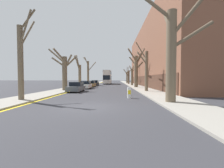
# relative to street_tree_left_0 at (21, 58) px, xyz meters

# --- Properties ---
(ground_plane) EXTENTS (300.00, 300.00, 0.00)m
(ground_plane) POSITION_rel_street_tree_left_0_xyz_m (6.11, -2.66, -3.57)
(ground_plane) COLOR #333338
(sidewalk_left) EXTENTS (3.33, 120.00, 0.12)m
(sidewalk_left) POSITION_rel_street_tree_left_0_xyz_m (-0.47, 47.34, -3.51)
(sidewalk_left) COLOR gray
(sidewalk_left) RESTS_ON ground
(sidewalk_right) EXTENTS (3.33, 120.00, 0.12)m
(sidewalk_right) POSITION_rel_street_tree_left_0_xyz_m (12.69, 47.34, -3.51)
(sidewalk_right) COLOR gray
(sidewalk_right) RESTS_ON ground
(building_facade_right) EXTENTS (10.08, 46.53, 14.91)m
(building_facade_right) POSITION_rel_street_tree_left_0_xyz_m (19.34, 25.96, 3.87)
(building_facade_right) COLOR brown
(building_facade_right) RESTS_ON ground
(kerb_line_stripe) EXTENTS (0.24, 120.00, 0.01)m
(kerb_line_stripe) POSITION_rel_street_tree_left_0_xyz_m (1.37, 47.34, -3.57)
(kerb_line_stripe) COLOR yellow
(kerb_line_stripe) RESTS_ON ground
(street_tree_left_0) EXTENTS (1.74, 2.56, 7.50)m
(street_tree_left_0) POSITION_rel_street_tree_left_0_xyz_m (0.00, 0.00, 0.00)
(street_tree_left_0) COLOR brown
(street_tree_left_0) RESTS_ON ground
(street_tree_left_1) EXTENTS (4.50, 3.01, 6.62)m
(street_tree_left_1) POSITION_rel_street_tree_left_0_xyz_m (-0.03, 10.28, -0.42)
(street_tree_left_1) COLOR brown
(street_tree_left_1) RESTS_ON ground
(street_tree_left_2) EXTENTS (2.07, 4.33, 6.95)m
(street_tree_left_2) POSITION_rel_street_tree_left_0_xyz_m (0.09, 19.31, -0.57)
(street_tree_left_2) COLOR brown
(street_tree_left_2) RESTS_ON ground
(street_tree_left_3) EXTENTS (4.00, 4.18, 8.08)m
(street_tree_left_3) POSITION_rel_street_tree_left_0_xyz_m (0.10, 29.27, 0.30)
(street_tree_left_3) COLOR brown
(street_tree_left_3) RESTS_ON ground
(street_tree_right_0) EXTENTS (5.96, 3.64, 8.52)m
(street_tree_right_0) POSITION_rel_street_tree_left_0_xyz_m (12.13, -0.90, 0.44)
(street_tree_right_0) COLOR brown
(street_tree_right_0) RESTS_ON ground
(street_tree_right_1) EXTENTS (1.73, 3.38, 7.26)m
(street_tree_right_1) POSITION_rel_street_tree_left_0_xyz_m (12.19, 9.28, -0.32)
(street_tree_right_1) COLOR brown
(street_tree_right_1) RESTS_ON ground
(street_tree_right_2) EXTENTS (3.82, 3.38, 8.18)m
(street_tree_right_2) POSITION_rel_street_tree_left_0_xyz_m (12.14, 19.03, 0.31)
(street_tree_right_2) COLOR brown
(street_tree_right_2) RESTS_ON ground
(street_tree_right_3) EXTENTS (3.73, 3.22, 6.23)m
(street_tree_right_3) POSITION_rel_street_tree_left_0_xyz_m (12.40, 28.54, -0.80)
(street_tree_right_3) COLOR brown
(street_tree_right_3) RESTS_ON ground
(street_tree_right_4) EXTENTS (4.06, 1.95, 6.68)m
(street_tree_right_4) POSITION_rel_street_tree_left_0_xyz_m (12.19, 38.47, -0.90)
(street_tree_right_4) COLOR brown
(street_tree_right_4) RESTS_ON ground
(street_tree_right_5) EXTENTS (1.77, 2.25, 6.57)m
(street_tree_right_5) POSITION_rel_street_tree_left_0_xyz_m (12.29, 48.10, -0.80)
(street_tree_right_5) COLOR brown
(street_tree_right_5) RESTS_ON ground
(double_decker_bus) EXTENTS (2.48, 11.70, 4.62)m
(double_decker_bus) POSITION_rel_street_tree_left_0_xyz_m (4.95, 40.10, -0.96)
(double_decker_bus) COLOR silver
(double_decker_bus) RESTS_ON ground
(parked_car_0) EXTENTS (1.75, 4.43, 1.40)m
(parked_car_0) POSITION_rel_street_tree_left_0_xyz_m (2.23, 8.89, -2.91)
(parked_car_0) COLOR #4C5156
(parked_car_0) RESTS_ON ground
(parked_car_1) EXTENTS (1.78, 4.14, 1.43)m
(parked_car_1) POSITION_rel_street_tree_left_0_xyz_m (2.23, 15.35, -2.90)
(parked_car_1) COLOR silver
(parked_car_1) RESTS_ON ground
(parked_car_2) EXTENTS (1.77, 4.19, 1.39)m
(parked_car_2) POSITION_rel_street_tree_left_0_xyz_m (2.23, 21.33, -2.92)
(parked_car_2) COLOR olive
(parked_car_2) RESTS_ON ground
(parked_car_3) EXTENTS (1.73, 4.51, 1.44)m
(parked_car_3) POSITION_rel_street_tree_left_0_xyz_m (2.23, 28.00, -2.89)
(parked_car_3) COLOR black
(parked_car_3) RESTS_ON ground
(traffic_bollard) EXTENTS (0.38, 0.39, 1.07)m
(traffic_bollard) POSITION_rel_street_tree_left_0_xyz_m (9.19, 1.94, -3.04)
(traffic_bollard) COLOR white
(traffic_bollard) RESTS_ON ground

